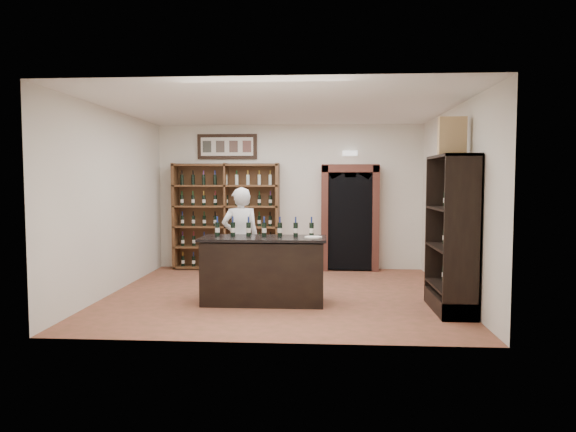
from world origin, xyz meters
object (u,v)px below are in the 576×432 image
object	(u,v)px
shopkeeper	(241,239)
wine_crate	(452,136)
counter_bottle_0	(217,229)
side_cabinet	(453,258)
tasting_counter	(263,270)
wine_shelf	(227,216)

from	to	relation	value
shopkeeper	wine_crate	xyz separation A→B (m)	(3.18, -1.16, 1.60)
counter_bottle_0	shopkeeper	distance (m)	0.87
counter_bottle_0	wine_crate	xyz separation A→B (m)	(3.41, -0.36, 1.36)
counter_bottle_0	shopkeeper	xyz separation A→B (m)	(0.23, 0.80, -0.24)
side_cabinet	shopkeeper	size ratio (longest dim) A/B	1.27
tasting_counter	wine_crate	xyz separation A→B (m)	(2.69, -0.24, 1.97)
tasting_counter	wine_crate	size ratio (longest dim) A/B	3.54
tasting_counter	counter_bottle_0	size ratio (longest dim) A/B	6.27
shopkeeper	wine_crate	world-z (taller)	wine_crate
wine_shelf	wine_crate	distance (m)	5.13
side_cabinet	shopkeeper	bearing A→B (deg)	159.18
wine_shelf	counter_bottle_0	size ratio (longest dim) A/B	7.33
tasting_counter	counter_bottle_0	world-z (taller)	counter_bottle_0
wine_crate	wine_shelf	bearing A→B (deg)	143.00
tasting_counter	shopkeeper	xyz separation A→B (m)	(-0.49, 0.92, 0.37)
wine_crate	tasting_counter	bearing A→B (deg)	177.82
side_cabinet	wine_crate	xyz separation A→B (m)	(-0.04, 0.06, 1.71)
shopkeeper	wine_crate	distance (m)	3.74
wine_shelf	shopkeeper	distance (m)	2.12
counter_bottle_0	wine_crate	size ratio (longest dim) A/B	0.57
tasting_counter	wine_crate	bearing A→B (deg)	-5.16
counter_bottle_0	wine_crate	world-z (taller)	wine_crate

